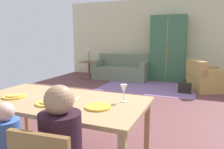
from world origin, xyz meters
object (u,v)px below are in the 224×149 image
(side_table, at_px, (89,67))
(armoire, at_px, (168,48))
(couch, at_px, (121,70))
(handbag, at_px, (185,88))
(wine_glass, at_px, (124,89))
(plate_near_child, at_px, (48,103))
(plate_near_woman, at_px, (98,107))
(plate_near_man, at_px, (14,96))
(armchair, at_px, (206,79))
(table_lamp, at_px, (89,49))
(dining_table, at_px, (59,105))

(side_table, bearing_deg, armoire, 14.22)
(couch, distance_m, handbag, 2.45)
(handbag, bearing_deg, couch, 151.69)
(wine_glass, distance_m, side_table, 5.45)
(plate_near_child, xyz_separation_m, plate_near_woman, (0.52, 0.08, 0.00))
(side_table, bearing_deg, plate_near_man, -71.14)
(wine_glass, height_order, armoire, armoire)
(couch, height_order, handbag, couch)
(couch, relative_size, armchair, 1.60)
(plate_near_child, bearing_deg, wine_glass, 27.88)
(plate_near_man, relative_size, handbag, 0.78)
(wine_glass, bearing_deg, plate_near_man, -165.97)
(wine_glass, relative_size, armchair, 0.16)
(table_lamp, xyz_separation_m, handbag, (3.25, -0.90, -0.88))
(plate_near_man, xyz_separation_m, armchair, (2.08, 4.47, -0.45))
(plate_near_woman, height_order, armoire, armoire)
(table_lamp, bearing_deg, armoire, 14.22)
(plate_near_child, distance_m, armoire, 5.63)
(plate_near_child, xyz_separation_m, side_table, (-2.19, 4.96, -0.39))
(side_table, relative_size, handbag, 1.81)
(plate_near_child, relative_size, table_lamp, 0.46)
(plate_near_man, height_order, plate_near_child, same)
(dining_table, distance_m, handbag, 4.06)
(armchair, relative_size, handbag, 3.59)
(plate_near_woman, relative_size, table_lamp, 0.46)
(plate_near_man, xyz_separation_m, side_table, (-1.67, 4.90, -0.39))
(plate_near_child, height_order, handbag, plate_near_child)
(plate_near_child, bearing_deg, dining_table, 90.00)
(couch, bearing_deg, side_table, -166.75)
(wine_glass, height_order, handbag, wine_glass)
(plate_near_man, bearing_deg, handbag, 68.49)
(plate_near_child, bearing_deg, side_table, 113.86)
(handbag, bearing_deg, armchair, 43.48)
(plate_near_man, height_order, armoire, armoire)
(plate_near_woman, xyz_separation_m, couch, (-1.61, 5.14, -0.47))
(dining_table, relative_size, armoire, 0.90)
(dining_table, xyz_separation_m, side_table, (-2.19, 4.78, -0.32))
(dining_table, bearing_deg, side_table, 114.66)
(plate_near_man, relative_size, armoire, 0.12)
(couch, relative_size, armoire, 0.87)
(armoire, bearing_deg, plate_near_woman, -88.48)
(side_table, xyz_separation_m, table_lamp, (-0.00, 0.00, 0.63))
(side_table, bearing_deg, armchair, -6.45)
(side_table, bearing_deg, handbag, -15.49)
(wine_glass, bearing_deg, handbag, 84.21)
(plate_near_woman, height_order, couch, couch)
(plate_near_woman, relative_size, couch, 0.14)
(table_lamp, bearing_deg, couch, 13.25)
(couch, xyz_separation_m, table_lamp, (-1.10, -0.26, 0.71))
(plate_near_child, height_order, side_table, plate_near_child)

